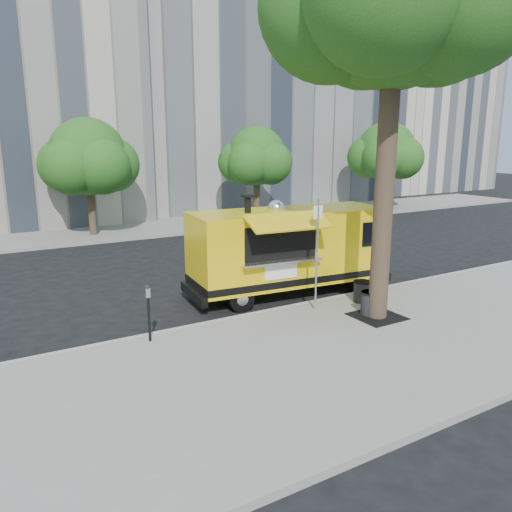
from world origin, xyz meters
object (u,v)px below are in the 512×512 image
(trash_bin_left, at_px, (370,302))
(food_truck, at_px, (289,248))
(far_tree_b, at_px, (88,157))
(far_tree_c, at_px, (257,156))
(far_tree_d, at_px, (386,151))
(trash_bin_right, at_px, (362,291))
(parking_meter, at_px, (148,306))
(sign_post, at_px, (317,248))

(trash_bin_left, bearing_deg, food_truck, 101.29)
(far_tree_b, xyz_separation_m, trash_bin_left, (3.55, -15.27, -3.35))
(far_tree_c, xyz_separation_m, trash_bin_left, (-5.45, -14.97, -3.24))
(far_tree_d, height_order, trash_bin_right, far_tree_d)
(far_tree_c, distance_m, trash_bin_left, 16.26)
(far_tree_d, distance_m, trash_bin_right, 20.91)
(far_tree_c, height_order, far_tree_d, far_tree_d)
(food_truck, bearing_deg, trash_bin_left, -73.06)
(parking_meter, bearing_deg, far_tree_c, 51.34)
(far_tree_d, bearing_deg, trash_bin_right, -136.25)
(far_tree_d, bearing_deg, far_tree_b, 179.70)
(food_truck, bearing_deg, far_tree_d, 43.04)
(parking_meter, bearing_deg, far_tree_d, 33.60)
(far_tree_b, height_order, far_tree_c, far_tree_b)
(far_tree_b, relative_size, far_tree_d, 0.97)
(far_tree_c, height_order, trash_bin_left, far_tree_c)
(far_tree_b, height_order, parking_meter, far_tree_b)
(trash_bin_left, bearing_deg, parking_meter, 167.59)
(far_tree_b, xyz_separation_m, parking_meter, (-2.00, -14.05, -2.85))
(far_tree_d, height_order, food_truck, far_tree_d)
(trash_bin_left, bearing_deg, far_tree_c, 70.00)
(food_truck, bearing_deg, far_tree_c, 69.06)
(far_tree_d, bearing_deg, sign_post, -139.30)
(parking_meter, bearing_deg, far_tree_b, 81.90)
(far_tree_c, xyz_separation_m, sign_post, (-6.45, -13.95, -1.87))
(far_tree_b, distance_m, sign_post, 14.61)
(sign_post, xyz_separation_m, trash_bin_right, (1.55, -0.11, -1.38))
(far_tree_b, distance_m, food_truck, 12.93)
(food_truck, relative_size, trash_bin_left, 10.37)
(far_tree_b, xyz_separation_m, trash_bin_right, (4.10, -14.36, -3.36))
(parking_meter, height_order, trash_bin_right, parking_meter)
(far_tree_b, distance_m, trash_bin_left, 16.03)
(food_truck, bearing_deg, parking_meter, -155.47)
(far_tree_d, bearing_deg, trash_bin_left, -135.52)
(food_truck, distance_m, trash_bin_left, 3.13)
(far_tree_d, xyz_separation_m, food_truck, (-16.03, -12.25, -2.44))
(sign_post, distance_m, trash_bin_right, 2.08)
(food_truck, distance_m, trash_bin_right, 2.50)
(parking_meter, xyz_separation_m, trash_bin_right, (6.10, -0.31, -0.51))
(food_truck, height_order, trash_bin_left, food_truck)
(far_tree_c, relative_size, sign_post, 1.74)
(far_tree_c, height_order, trash_bin_right, far_tree_c)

